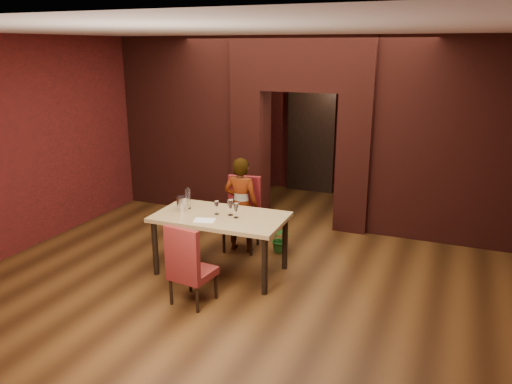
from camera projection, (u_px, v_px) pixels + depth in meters
floor at (257, 263)px, 7.24m from camera, size 8.00×8.00×0.00m
ceiling at (257, 32)px, 6.34m from camera, size 7.00×8.00×0.04m
wall_back at (331, 118)px, 10.33m from camera, size 7.00×0.04×3.20m
wall_front at (21, 274)px, 3.25m from camera, size 7.00×0.04×3.20m
wall_left at (58, 137)px, 8.09m from camera, size 0.04×8.00×3.20m
pillar_left at (251, 154)px, 9.04m from camera, size 0.55×0.55×2.30m
pillar_right at (355, 163)px, 8.33m from camera, size 0.55×0.55×2.30m
lintel at (304, 63)px, 8.24m from camera, size 2.45×0.55×0.90m
wing_wall_left at (183, 124)px, 9.44m from camera, size 2.28×0.35×3.20m
wing_wall_right at (448, 142)px, 7.68m from camera, size 2.28×0.35×3.20m
vent_panel at (245, 190)px, 8.95m from camera, size 0.40×0.03×0.50m
rear_door at (311, 143)px, 10.58m from camera, size 0.90×0.08×2.10m
rear_door_frame at (311, 143)px, 10.54m from camera, size 1.02×0.04×2.22m
dining_table at (221, 244)px, 6.86m from camera, size 1.79×1.04×0.83m
chair_far at (241, 215)px, 7.60m from camera, size 0.58×0.58×1.11m
chair_near at (193, 263)px, 6.01m from camera, size 0.51×0.51×1.02m
person_seated at (241, 205)px, 7.50m from camera, size 0.55×0.38×1.46m
wine_glass_a at (217, 208)px, 6.76m from camera, size 0.07×0.07×0.18m
wine_glass_b at (230, 208)px, 6.71m from camera, size 0.09×0.09×0.22m
wine_glass_c at (236, 211)px, 6.62m from camera, size 0.08×0.08×0.20m
tasting_sheet at (204, 220)px, 6.54m from camera, size 0.31×0.26×0.00m
wine_bucket at (182, 204)px, 6.92m from camera, size 0.16×0.16×0.19m
water_bottle at (188, 198)px, 6.98m from camera, size 0.07×0.07×0.30m
potted_plant at (281, 239)px, 7.58m from camera, size 0.39×0.34×0.41m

